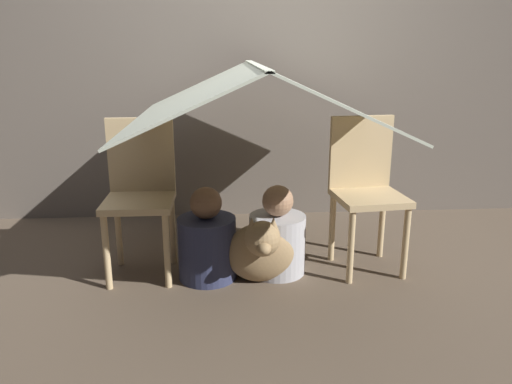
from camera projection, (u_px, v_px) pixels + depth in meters
The scene contains 9 objects.
ground_plane at pixel (259, 290), 2.66m from camera, with size 8.80×8.80×0.00m, color brown.
wall_back at pixel (246, 47), 3.56m from camera, with size 7.00×0.05×2.50m.
chair_left at pixel (140, 190), 2.77m from camera, with size 0.37×0.37×0.87m.
chair_right at pixel (366, 186), 2.85m from camera, with size 0.41×0.41×0.87m.
sheet_canopy at pixel (256, 93), 2.59m from camera, with size 1.29×1.54×0.30m.
person_front at pixel (207, 242), 2.75m from camera, with size 0.32×0.32×0.52m.
person_second at pixel (277, 238), 2.82m from camera, with size 0.32×0.32×0.51m.
dog at pixel (261, 249), 2.67m from camera, with size 0.38×0.36×0.42m.
floor_cushion at pixel (233, 255), 2.98m from camera, with size 0.34×0.27×0.10m.
Camera 1 is at (-0.17, -2.40, 1.24)m, focal length 35.00 mm.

